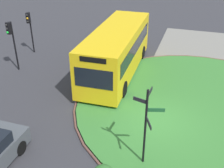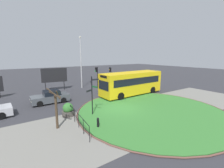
% 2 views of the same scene
% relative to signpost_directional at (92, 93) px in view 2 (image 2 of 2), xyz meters
% --- Properties ---
extents(ground, '(120.00, 120.00, 0.00)m').
position_rel_signpost_directional_xyz_m(ground, '(3.05, -0.08, -2.13)').
color(ground, '#333338').
extents(sidewalk_paving, '(32.00, 7.72, 0.02)m').
position_rel_signpost_directional_xyz_m(sidewalk_paving, '(3.05, -2.22, -2.12)').
color(sidewalk_paving, gray).
rests_on(sidewalk_paving, ground).
extents(grass_island, '(14.00, 14.00, 0.10)m').
position_rel_signpost_directional_xyz_m(grass_island, '(5.23, -2.19, -2.08)').
color(grass_island, '#387A33').
rests_on(grass_island, ground).
extents(grass_kerb_ring, '(14.31, 14.31, 0.11)m').
position_rel_signpost_directional_xyz_m(grass_kerb_ring, '(5.23, -2.19, -2.08)').
color(grass_kerb_ring, brown).
rests_on(grass_kerb_ring, ground).
extents(signpost_directional, '(1.36, 1.24, 3.60)m').
position_rel_signpost_directional_xyz_m(signpost_directional, '(0.00, 0.00, 0.00)').
color(signpost_directional, black).
rests_on(signpost_directional, ground).
extents(bollard_foreground, '(0.18, 0.18, 0.82)m').
position_rel_signpost_directional_xyz_m(bollard_foreground, '(-0.79, -2.44, -1.71)').
color(bollard_foreground, black).
rests_on(bollard_foreground, ground).
extents(railing_grass_edge, '(0.43, 4.63, 1.11)m').
position_rel_signpost_directional_xyz_m(railing_grass_edge, '(-1.99, -1.57, -1.42)').
color(railing_grass_edge, black).
rests_on(railing_grass_edge, ground).
extents(bus_yellow, '(9.20, 2.88, 3.13)m').
position_rel_signpost_directional_xyz_m(bus_yellow, '(7.78, 3.58, -0.45)').
color(bus_yellow, yellow).
rests_on(bus_yellow, ground).
extents(car_near_lane, '(4.07, 1.92, 1.42)m').
position_rel_signpost_directional_xyz_m(car_near_lane, '(-2.31, 6.10, -1.48)').
color(car_near_lane, '#474C51').
rests_on(car_near_lane, ground).
extents(traffic_light_near, '(0.48, 0.32, 3.44)m').
position_rel_signpost_directional_xyz_m(traffic_light_near, '(6.06, 10.37, 0.40)').
color(traffic_light_near, black).
rests_on(traffic_light_near, ground).
extents(traffic_light_far, '(0.49, 0.30, 3.24)m').
position_rel_signpost_directional_xyz_m(traffic_light_far, '(9.21, 11.01, 0.26)').
color(traffic_light_far, black).
rests_on(traffic_light_far, ground).
extents(lamppost_tall, '(0.32, 0.32, 8.36)m').
position_rel_signpost_directional_xyz_m(lamppost_tall, '(3.90, 11.67, 2.34)').
color(lamppost_tall, '#B7B7BC').
rests_on(lamppost_tall, ground).
extents(billboard_left, '(3.71, 0.69, 3.47)m').
position_rel_signpost_directional_xyz_m(billboard_left, '(-0.25, 12.29, 0.20)').
color(billboard_left, black).
rests_on(billboard_left, ground).
extents(planter_near_signpost, '(1.08, 1.08, 1.21)m').
position_rel_signpost_directional_xyz_m(planter_near_signpost, '(-1.90, 1.11, -1.59)').
color(planter_near_signpost, '#47423D').
rests_on(planter_near_signpost, ground).
extents(street_tree_bare, '(0.97, 0.72, 3.23)m').
position_rel_signpost_directional_xyz_m(street_tree_bare, '(-3.37, -0.86, -0.57)').
color(street_tree_bare, '#423323').
rests_on(street_tree_bare, ground).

